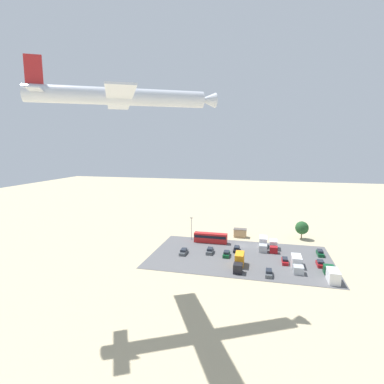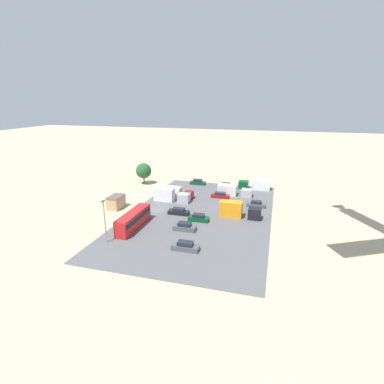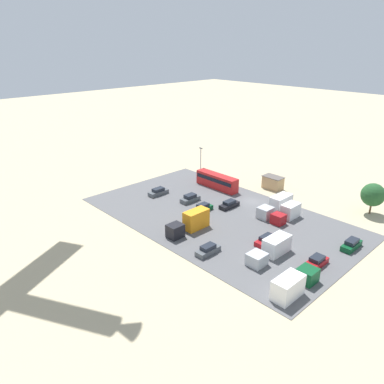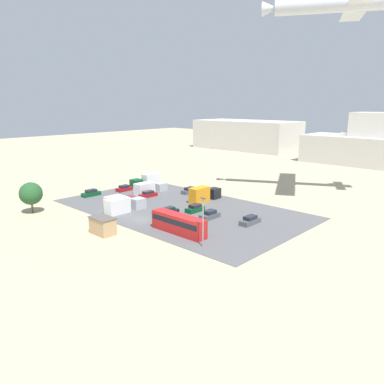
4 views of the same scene
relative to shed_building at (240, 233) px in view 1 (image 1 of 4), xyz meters
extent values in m
plane|color=tan|center=(-1.49, 9.72, -1.53)|extent=(400.00, 400.00, 0.00)
cube|color=#565659|center=(-1.49, 20.40, -1.49)|extent=(53.31, 31.08, 0.08)
cube|color=tan|center=(0.00, 0.00, -0.07)|extent=(4.50, 2.70, 2.92)
cube|color=#59514C|center=(0.00, 0.00, 1.45)|extent=(4.74, 2.94, 0.12)
cube|color=red|center=(9.38, 9.26, 0.21)|extent=(11.37, 2.43, 3.33)
cube|color=black|center=(9.38, 9.26, 0.81)|extent=(10.91, 2.47, 0.93)
cube|color=black|center=(-0.12, 15.64, -1.02)|extent=(1.77, 4.74, 0.86)
cube|color=#1E232D|center=(-0.12, 15.64, -0.28)|extent=(1.49, 2.66, 0.63)
cube|color=#0C4723|center=(-25.33, 13.41, -0.98)|extent=(1.76, 4.64, 0.94)
cube|color=#1E232D|center=(-25.33, 13.41, -0.17)|extent=(1.48, 2.60, 0.69)
cube|color=#4C5156|center=(-9.88, 32.10, -1.01)|extent=(1.74, 4.46, 0.89)
cube|color=#1E232D|center=(-9.88, 32.10, -0.24)|extent=(1.46, 2.50, 0.65)
cube|color=maroon|center=(-23.94, 22.30, -1.02)|extent=(1.95, 4.15, 0.86)
cube|color=#1E232D|center=(-23.94, 22.30, -0.27)|extent=(1.64, 2.33, 0.63)
cube|color=#4C5156|center=(7.74, 19.50, -0.98)|extent=(1.91, 4.47, 0.95)
cube|color=#1E232D|center=(7.74, 19.50, -0.15)|extent=(1.61, 2.50, 0.69)
cube|color=#0C4723|center=(2.41, 20.97, -1.00)|extent=(1.85, 4.31, 0.90)
cube|color=#1E232D|center=(2.41, 20.97, -0.21)|extent=(1.55, 2.42, 0.66)
cube|color=#4C5156|center=(15.56, 22.07, -0.99)|extent=(1.81, 4.74, 0.91)
cube|color=#1E232D|center=(15.56, 22.07, -0.21)|extent=(1.52, 2.65, 0.67)
cube|color=maroon|center=(-14.47, 22.42, -1.02)|extent=(1.70, 4.74, 0.86)
cube|color=#1E232D|center=(-14.47, 22.42, -0.28)|extent=(1.43, 2.65, 0.63)
cube|color=maroon|center=(-11.55, 14.63, -0.46)|extent=(2.35, 2.17, 1.98)
cube|color=white|center=(-11.55, 10.53, -0.04)|extent=(2.35, 3.86, 2.82)
cube|color=#ADB2B7|center=(-8.31, 14.34, -0.33)|extent=(2.51, 2.79, 2.24)
cube|color=white|center=(-8.31, 9.06, 0.15)|extent=(2.51, 4.97, 3.19)
cube|color=black|center=(-1.99, 32.33, -0.22)|extent=(2.33, 2.73, 2.45)
cube|color=orange|center=(-1.99, 27.17, 0.30)|extent=(2.33, 4.86, 3.50)
cube|color=#ADB2B7|center=(-17.43, 29.03, -0.46)|extent=(2.57, 2.80, 1.98)
cube|color=white|center=(-17.43, 23.74, -0.04)|extent=(2.57, 4.97, 2.83)
cube|color=#0C4723|center=(-25.15, 27.26, -0.38)|extent=(2.55, 2.70, 2.14)
cube|color=white|center=(-25.15, 32.37, 0.08)|extent=(2.55, 4.81, 3.05)
cylinder|color=brown|center=(-21.70, -2.74, -0.34)|extent=(0.36, 0.36, 2.38)
sphere|color=#235128|center=(-21.70, -2.74, 2.60)|extent=(4.66, 4.66, 4.66)
cylinder|color=gray|center=(16.68, 7.45, 2.41)|extent=(0.20, 0.20, 7.73)
cube|color=#4C4C51|center=(16.68, 7.45, 6.46)|extent=(0.90, 0.28, 0.20)
cylinder|color=silver|center=(20.51, 51.76, 41.15)|extent=(31.82, 19.06, 3.32)
cone|color=silver|center=(4.50, 43.22, 41.15)|extent=(4.71, 4.51, 3.16)
cube|color=silver|center=(20.51, 51.76, 40.65)|extent=(18.75, 29.49, 0.36)
cube|color=silver|center=(33.22, 58.53, 41.31)|extent=(7.28, 10.81, 0.24)
cube|color=#B22323|center=(33.83, 58.85, 45.21)|extent=(2.85, 1.70, 5.49)
camera|label=1|loc=(-7.81, 107.73, 31.34)|focal=28.00mm
camera|label=2|loc=(59.77, 35.92, 23.36)|focal=28.00mm
camera|label=3|loc=(-46.62, 70.68, 30.97)|focal=35.00mm
camera|label=4|loc=(53.72, -34.24, 20.68)|focal=35.00mm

